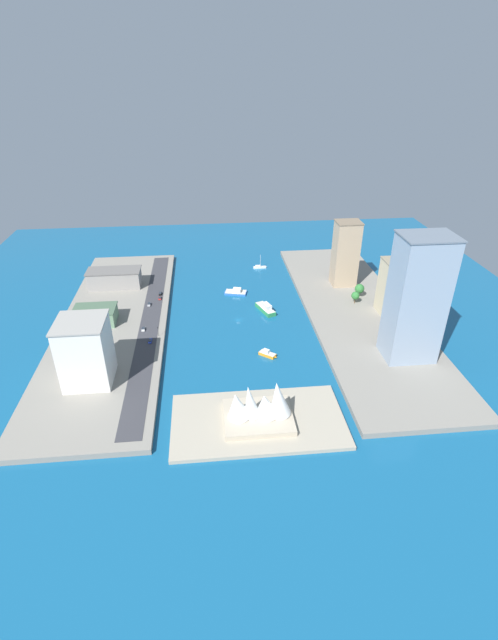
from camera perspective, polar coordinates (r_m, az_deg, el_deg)
name	(u,v)px	position (r m, az deg, el deg)	size (l,w,h in m)	color
ground_plane	(238,320)	(312.68, -1.36, 0.01)	(440.00, 440.00, 0.00)	#145684
quay_west	(357,312)	(328.11, 13.40, 0.97)	(70.00, 240.00, 3.17)	gray
quay_east	(114,324)	(317.75, -16.61, -0.48)	(70.00, 240.00, 3.17)	gray
peninsula_point	(258,421)	(227.89, 1.15, -12.57)	(84.60, 45.99, 2.00)	#A89E89
road_strip	(150,320)	(312.97, -12.30, -0.01)	(12.46, 228.00, 0.15)	#38383D
catamaran_blue	(236,292)	(348.97, -1.65, 3.57)	(18.10, 12.06, 4.17)	blue
sailboat_small_white	(260,267)	(394.55, 1.33, 6.68)	(12.05, 3.53, 12.33)	white
water_taxi_orange	(268,354)	(274.41, 2.35, -4.27)	(11.04, 9.84, 3.92)	orange
ferry_green_doubledeck	(265,308)	(323.07, 2.08, 1.49)	(13.05, 22.45, 6.56)	#2D8C4C
terminal_long_green	(95,315)	(317.49, -18.76, 0.55)	(27.75, 19.42, 10.59)	slate
apartment_midrise_tan	(345,254)	(355.87, 12.03, 8.16)	(18.63, 15.82, 50.16)	tan
tower_tall_glass	(417,299)	(267.97, 20.32, 2.46)	(29.30, 22.79, 73.89)	#8C9EB2
office_block_beige	(392,286)	(323.52, 17.50, 4.07)	(15.89, 15.97, 38.24)	#C6B793
carpark_squat_concrete	(115,278)	(365.92, -16.53, 5.07)	(40.53, 17.75, 13.68)	gray
hotel_broad_white	(86,352)	(254.80, -19.86, -3.75)	(25.61, 25.95, 36.52)	silver
van_white	(143,329)	(301.72, -13.15, -1.11)	(2.11, 4.87, 1.62)	black
suv_black	(160,294)	(346.43, -11.08, 3.29)	(2.15, 4.95, 1.52)	black
sedan_silver	(149,304)	(332.10, -12.44, 1.96)	(2.11, 5.20, 1.74)	black
pickup_red	(160,298)	(339.72, -11.15, 2.73)	(2.14, 5.08, 1.44)	black
hatchback_blue	(150,341)	(288.24, -12.32, -2.56)	(1.99, 5.08, 1.48)	black
traffic_light_waterfront	(158,330)	(291.77, -11.37, -1.24)	(0.36, 0.36, 6.50)	black
opera_landmark	(259,407)	(222.02, 1.27, -10.84)	(33.55, 27.32, 22.40)	#BCAD93
park_tree_cluster	(358,291)	(340.44, 13.55, 3.54)	(12.54, 16.34, 10.06)	brown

